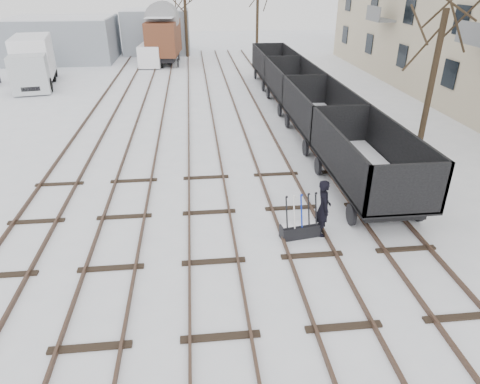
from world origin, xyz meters
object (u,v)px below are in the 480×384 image
at_px(box_van_wagon, 164,36).
at_px(panel_van, 152,54).
at_px(lorry, 33,61).
at_px(worker, 323,208).
at_px(ground_frame, 300,229).
at_px(freight_wagon_a, 365,171).

relative_size(box_van_wagon, panel_van, 1.27).
distance_m(box_van_wagon, lorry, 12.54).
height_order(worker, panel_van, panel_van).
bearing_deg(panel_van, worker, -71.28).
height_order(box_van_wagon, panel_van, box_van_wagon).
relative_size(box_van_wagon, lorry, 0.73).
height_order(ground_frame, lorry, lorry).
xyz_separation_m(worker, box_van_wagon, (-6.54, 31.49, 1.56)).
bearing_deg(lorry, box_van_wagon, 29.01).
height_order(worker, box_van_wagon, box_van_wagon).
height_order(box_van_wagon, lorry, box_van_wagon).
xyz_separation_m(freight_wagon_a, lorry, (-18.45, 20.81, 0.80)).
bearing_deg(box_van_wagon, freight_wagon_a, -67.86).
relative_size(lorry, panel_van, 1.74).
distance_m(ground_frame, lorry, 28.09).
relative_size(worker, freight_wagon_a, 0.30).
xyz_separation_m(ground_frame, lorry, (-15.33, 23.49, 1.54)).
height_order(freight_wagon_a, box_van_wagon, box_van_wagon).
height_order(ground_frame, worker, worker).
relative_size(ground_frame, freight_wagon_a, 0.23).
bearing_deg(freight_wagon_a, lorry, 131.55).
relative_size(ground_frame, lorry, 0.18).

